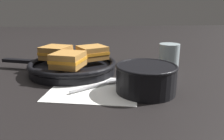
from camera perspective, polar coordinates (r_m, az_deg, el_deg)
ground_plane at (r=0.69m, az=-0.31°, el=-3.03°), size 4.00×4.00×0.00m
napkin at (r=0.62m, az=-4.70°, el=-4.88°), size 0.28×0.25×0.00m
soup_bowl at (r=0.60m, az=8.86°, el=-1.75°), size 0.17×0.17×0.08m
spoon at (r=0.65m, az=-1.25°, el=-3.27°), size 0.16×0.11×0.01m
skillet at (r=0.79m, az=-10.30°, el=0.86°), size 0.43×0.31×0.04m
sandwich_near_left at (r=0.80m, az=-5.19°, el=4.59°), size 0.13×0.12×0.05m
sandwich_near_right at (r=0.83m, az=-14.39°, el=4.46°), size 0.12×0.12×0.05m
sandwich_far_left at (r=0.70m, az=-11.37°, el=2.63°), size 0.12×0.12×0.05m
drinking_glass at (r=0.77m, az=14.58°, el=2.75°), size 0.07×0.07×0.11m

